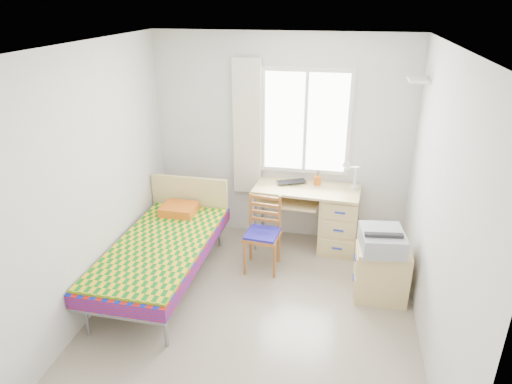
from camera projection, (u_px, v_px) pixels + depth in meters
floor at (254, 312)px, 4.65m from camera, size 3.50×3.50×0.00m
ceiling at (254, 46)px, 3.62m from camera, size 3.50×3.50×0.00m
wall_back at (281, 140)px, 5.71m from camera, size 3.20×0.00×3.20m
wall_left at (92, 183)px, 4.41m from camera, size 0.00×3.50×3.50m
wall_right at (439, 210)px, 3.85m from camera, size 0.00×3.50×3.50m
window at (306, 122)px, 5.54m from camera, size 1.10×0.04×1.30m
curtain at (247, 128)px, 5.66m from camera, size 0.35×0.05×1.70m
floating_shelf at (418, 80)px, 4.80m from camera, size 0.20×0.32×0.03m
bed at (164, 247)px, 5.00m from camera, size 1.01×2.10×0.90m
desk at (333, 217)px, 5.67m from camera, size 1.32×0.68×0.80m
chair at (264, 229)px, 5.25m from camera, size 0.42×0.42×0.88m
cabinet at (381, 271)px, 4.81m from camera, size 0.55×0.49×0.58m
printer at (382, 240)px, 4.62m from camera, size 0.47×0.53×0.21m
laptop at (293, 184)px, 5.67m from camera, size 0.43×0.36×0.03m
pen_cup at (317, 180)px, 5.67m from camera, size 0.10×0.10×0.11m
task_lamp at (351, 172)px, 5.37m from camera, size 0.22×0.32×0.40m
book at (293, 203)px, 5.68m from camera, size 0.23×0.27×0.02m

